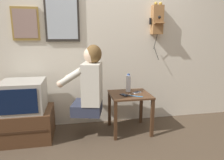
{
  "coord_description": "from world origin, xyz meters",
  "views": [
    {
      "loc": [
        -0.37,
        -1.86,
        1.3
      ],
      "look_at": [
        0.09,
        0.6,
        0.75
      ],
      "focal_mm": 32.0,
      "sensor_mm": 36.0,
      "label": 1
    }
  ],
  "objects_px": {
    "person": "(90,83)",
    "wall_mirror": "(62,16)",
    "cell_phone_held": "(124,95)",
    "television": "(23,96)",
    "framed_picture": "(25,24)",
    "toothbrush": "(135,96)",
    "cell_phone_spare": "(137,92)",
    "wall_phone_antique": "(157,20)",
    "water_bottle": "(128,83)"
  },
  "relations": [
    {
      "from": "cell_phone_spare",
      "to": "toothbrush",
      "type": "bearing_deg",
      "value": -53.13
    },
    {
      "from": "cell_phone_held",
      "to": "water_bottle",
      "type": "bearing_deg",
      "value": 36.28
    },
    {
      "from": "person",
      "to": "toothbrush",
      "type": "distance_m",
      "value": 0.6
    },
    {
      "from": "television",
      "to": "wall_mirror",
      "type": "height_order",
      "value": "wall_mirror"
    },
    {
      "from": "wall_phone_antique",
      "to": "wall_mirror",
      "type": "distance_m",
      "value": 1.34
    },
    {
      "from": "wall_mirror",
      "to": "cell_phone_held",
      "type": "relative_size",
      "value": 4.9
    },
    {
      "from": "television",
      "to": "framed_picture",
      "type": "xyz_separation_m",
      "value": [
        0.03,
        0.32,
        0.88
      ]
    },
    {
      "from": "framed_picture",
      "to": "television",
      "type": "bearing_deg",
      "value": -95.43
    },
    {
      "from": "wall_phone_antique",
      "to": "wall_mirror",
      "type": "xyz_separation_m",
      "value": [
        -1.33,
        0.04,
        0.03
      ]
    },
    {
      "from": "cell_phone_held",
      "to": "cell_phone_spare",
      "type": "xyz_separation_m",
      "value": [
        0.2,
        0.09,
        0.0
      ]
    },
    {
      "from": "framed_picture",
      "to": "water_bottle",
      "type": "distance_m",
      "value": 1.58
    },
    {
      "from": "television",
      "to": "cell_phone_spare",
      "type": "bearing_deg",
      "value": -0.41
    },
    {
      "from": "framed_picture",
      "to": "water_bottle",
      "type": "height_order",
      "value": "framed_picture"
    },
    {
      "from": "cell_phone_held",
      "to": "cell_phone_spare",
      "type": "bearing_deg",
      "value": -0.29
    },
    {
      "from": "cell_phone_held",
      "to": "person",
      "type": "bearing_deg",
      "value": 156.59
    },
    {
      "from": "framed_picture",
      "to": "toothbrush",
      "type": "bearing_deg",
      "value": -19.69
    },
    {
      "from": "cell_phone_spare",
      "to": "toothbrush",
      "type": "height_order",
      "value": "toothbrush"
    },
    {
      "from": "wall_phone_antique",
      "to": "water_bottle",
      "type": "height_order",
      "value": "wall_phone_antique"
    },
    {
      "from": "television",
      "to": "framed_picture",
      "type": "bearing_deg",
      "value": 84.57
    },
    {
      "from": "water_bottle",
      "to": "toothbrush",
      "type": "relative_size",
      "value": 1.56
    },
    {
      "from": "framed_picture",
      "to": "water_bottle",
      "type": "xyz_separation_m",
      "value": [
        1.34,
        -0.25,
        -0.8
      ]
    },
    {
      "from": "television",
      "to": "wall_mirror",
      "type": "relative_size",
      "value": 0.76
    },
    {
      "from": "television",
      "to": "cell_phone_spare",
      "type": "xyz_separation_m",
      "value": [
        1.47,
        -0.01,
        -0.03
      ]
    },
    {
      "from": "television",
      "to": "wall_mirror",
      "type": "distance_m",
      "value": 1.15
    },
    {
      "from": "person",
      "to": "wall_mirror",
      "type": "xyz_separation_m",
      "value": [
        -0.32,
        0.42,
        0.84
      ]
    },
    {
      "from": "cell_phone_spare",
      "to": "water_bottle",
      "type": "relative_size",
      "value": 0.54
    },
    {
      "from": "person",
      "to": "wall_phone_antique",
      "type": "relative_size",
      "value": 1.06
    },
    {
      "from": "framed_picture",
      "to": "cell_phone_spare",
      "type": "distance_m",
      "value": 1.74
    },
    {
      "from": "television",
      "to": "person",
      "type": "bearing_deg",
      "value": -6.89
    },
    {
      "from": "cell_phone_held",
      "to": "television",
      "type": "bearing_deg",
      "value": 151.93
    },
    {
      "from": "toothbrush",
      "to": "wall_phone_antique",
      "type": "bearing_deg",
      "value": -15.34
    },
    {
      "from": "toothbrush",
      "to": "cell_phone_spare",
      "type": "bearing_deg",
      "value": 2.81
    },
    {
      "from": "wall_phone_antique",
      "to": "cell_phone_held",
      "type": "height_order",
      "value": "wall_phone_antique"
    },
    {
      "from": "person",
      "to": "toothbrush",
      "type": "height_order",
      "value": "person"
    },
    {
      "from": "wall_mirror",
      "to": "person",
      "type": "bearing_deg",
      "value": -52.49
    },
    {
      "from": "wall_phone_antique",
      "to": "framed_picture",
      "type": "height_order",
      "value": "wall_phone_antique"
    },
    {
      "from": "wall_phone_antique",
      "to": "person",
      "type": "bearing_deg",
      "value": -159.54
    },
    {
      "from": "television",
      "to": "cell_phone_spare",
      "type": "height_order",
      "value": "television"
    },
    {
      "from": "person",
      "to": "cell_phone_held",
      "type": "bearing_deg",
      "value": -76.44
    },
    {
      "from": "wall_mirror",
      "to": "wall_phone_antique",
      "type": "bearing_deg",
      "value": -1.75
    },
    {
      "from": "person",
      "to": "television",
      "type": "bearing_deg",
      "value": 96.4
    },
    {
      "from": "wall_phone_antique",
      "to": "toothbrush",
      "type": "xyz_separation_m",
      "value": [
        -0.44,
        -0.44,
        -0.99
      ]
    },
    {
      "from": "person",
      "to": "wall_phone_antique",
      "type": "xyz_separation_m",
      "value": [
        1.01,
        0.38,
        0.81
      ]
    },
    {
      "from": "toothbrush",
      "to": "person",
      "type": "bearing_deg",
      "value": 113.13
    },
    {
      "from": "wall_mirror",
      "to": "water_bottle",
      "type": "relative_size",
      "value": 2.64
    },
    {
      "from": "wall_mirror",
      "to": "water_bottle",
      "type": "height_order",
      "value": "wall_mirror"
    },
    {
      "from": "television",
      "to": "wall_phone_antique",
      "type": "xyz_separation_m",
      "value": [
        1.84,
        0.28,
        0.96
      ]
    },
    {
      "from": "wall_phone_antique",
      "to": "cell_phone_spare",
      "type": "distance_m",
      "value": 1.09
    },
    {
      "from": "television",
      "to": "water_bottle",
      "type": "xyz_separation_m",
      "value": [
        1.37,
        0.08,
        0.08
      ]
    },
    {
      "from": "cell_phone_spare",
      "to": "framed_picture",
      "type": "bearing_deg",
      "value": -129.19
    }
  ]
}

